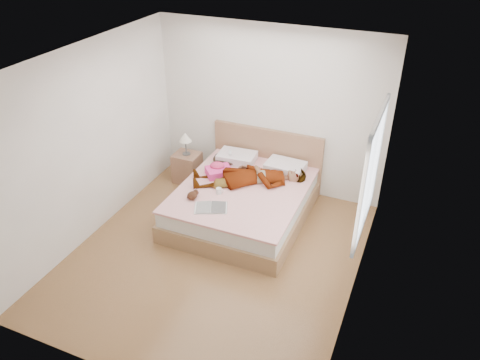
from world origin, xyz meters
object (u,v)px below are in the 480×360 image
at_px(phone, 230,152).
at_px(plush_toy, 193,195).
at_px(magazine, 211,208).
at_px(coffee_mug, 219,191).
at_px(nightstand, 187,165).
at_px(bed, 245,199).
at_px(woman, 250,174).
at_px(towel, 218,170).

bearing_deg(phone, plush_toy, -119.91).
distance_m(phone, magazine, 1.31).
bearing_deg(phone, coffee_mug, -103.20).
height_order(magazine, nightstand, nightstand).
height_order(magazine, coffee_mug, coffee_mug).
distance_m(magazine, nightstand, 1.66).
height_order(magazine, plush_toy, plush_toy).
distance_m(coffee_mug, plush_toy, 0.38).
relative_size(bed, magazine, 4.05).
bearing_deg(bed, woman, 81.63).
xyz_separation_m(coffee_mug, plush_toy, (-0.28, -0.25, 0.01)).
bearing_deg(coffee_mug, bed, 54.26).
height_order(towel, coffee_mug, towel).
bearing_deg(plush_toy, phone, 87.52).
bearing_deg(plush_toy, nightstand, 122.52).
height_order(woman, coffee_mug, woman).
height_order(woman, plush_toy, woman).
bearing_deg(coffee_mug, woman, 61.22).
xyz_separation_m(towel, magazine, (0.28, -0.85, -0.07)).
bearing_deg(plush_toy, woman, 53.80).
bearing_deg(bed, towel, 165.68).
height_order(woman, bed, bed).
xyz_separation_m(bed, magazine, (-0.20, -0.72, 0.24)).
bearing_deg(plush_toy, bed, 48.81).
height_order(woman, nightstand, nightstand).
height_order(bed, nightstand, bed).
distance_m(magazine, coffee_mug, 0.38).
bearing_deg(bed, coffee_mug, -125.74).
distance_m(bed, magazine, 0.79).
distance_m(phone, bed, 0.83).
distance_m(bed, towel, 0.59).
bearing_deg(bed, nightstand, 156.96).
bearing_deg(towel, coffee_mug, -64.13).
relative_size(woman, nightstand, 1.92).
bearing_deg(woman, towel, -114.53).
relative_size(towel, coffee_mug, 4.09).
relative_size(phone, magazine, 0.18).
height_order(woman, phone, woman).
bearing_deg(woman, nightstand, -134.24).
bearing_deg(woman, coffee_mug, -56.20).
height_order(bed, plush_toy, bed).
distance_m(woman, coffee_mug, 0.57).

